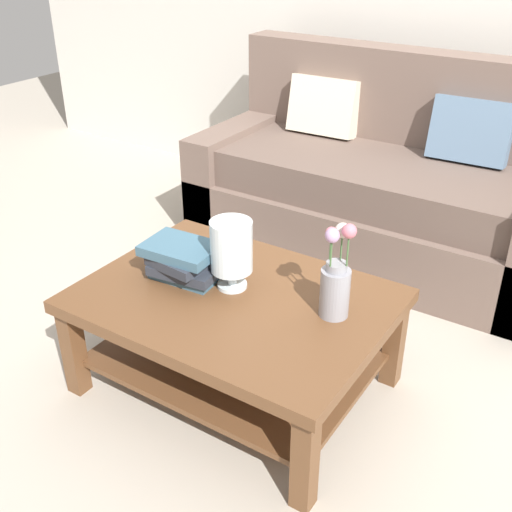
# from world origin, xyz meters

# --- Properties ---
(ground_plane) EXTENTS (10.00, 10.00, 0.00)m
(ground_plane) POSITION_xyz_m (0.00, 0.00, 0.00)
(ground_plane) COLOR #ADA393
(couch) EXTENTS (1.99, 0.90, 1.06)m
(couch) POSITION_xyz_m (0.01, 1.00, 0.36)
(couch) COLOR brown
(couch) RESTS_ON ground
(coffee_table) EXTENTS (1.15, 0.84, 0.43)m
(coffee_table) POSITION_xyz_m (0.02, -0.44, 0.32)
(coffee_table) COLOR brown
(coffee_table) RESTS_ON ground
(book_stack_main) EXTENTS (0.32, 0.24, 0.15)m
(book_stack_main) POSITION_xyz_m (-0.22, -0.44, 0.51)
(book_stack_main) COLOR #3D6075
(book_stack_main) RESTS_ON coffee_table
(glass_hurricane_vase) EXTENTS (0.16, 0.16, 0.28)m
(glass_hurricane_vase) POSITION_xyz_m (-0.02, -0.39, 0.60)
(glass_hurricane_vase) COLOR silver
(glass_hurricane_vase) RESTS_ON coffee_table
(flower_pitcher) EXTENTS (0.12, 0.12, 0.37)m
(flower_pitcher) POSITION_xyz_m (0.39, -0.35, 0.58)
(flower_pitcher) COLOR gray
(flower_pitcher) RESTS_ON coffee_table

